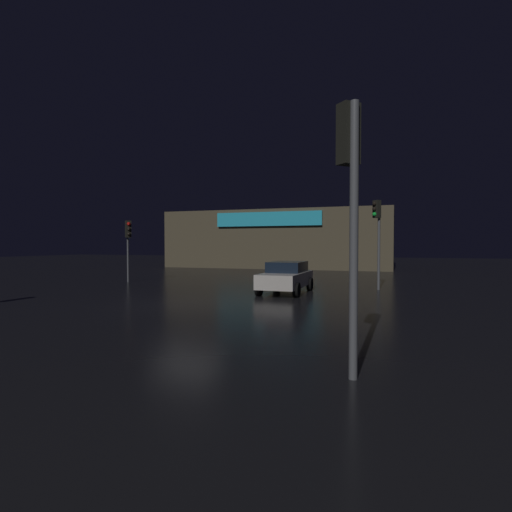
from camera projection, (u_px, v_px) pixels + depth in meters
name	position (u px, v px, depth m)	size (l,w,h in m)	color
ground_plane	(187.00, 304.00, 15.17)	(120.00, 120.00, 0.00)	black
store_building	(282.00, 240.00, 41.00)	(21.47, 9.68, 5.47)	brown
traffic_signal_main	(350.00, 184.00, 6.72)	(0.42, 0.42, 4.57)	#595B60
traffic_signal_opposite	(377.00, 225.00, 19.79)	(0.42, 0.43, 4.39)	#595B60
traffic_signal_cross_left	(128.00, 235.00, 23.98)	(0.43, 0.42, 3.65)	#595B60
car_near	(286.00, 277.00, 18.71)	(1.93, 4.08, 1.44)	silver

